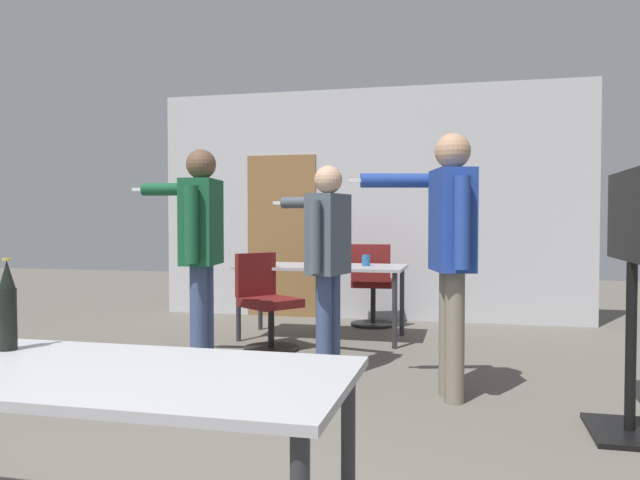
{
  "coord_description": "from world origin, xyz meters",
  "views": [
    {
      "loc": [
        1.21,
        -1.5,
        1.24
      ],
      "look_at": [
        0.26,
        2.5,
        1.1
      ],
      "focal_mm": 35.0,
      "sensor_mm": 36.0,
      "label": 1
    }
  ],
  "objects_px": {
    "office_chair_mid_tucked": "(267,305)",
    "office_chair_far_right": "(372,287)",
    "person_far_watching": "(200,238)",
    "person_center_tall": "(450,238)",
    "drink_cup": "(366,260)",
    "person_right_polo": "(327,249)",
    "tv_screen": "(633,271)",
    "beer_bottle": "(7,307)"
  },
  "relations": [
    {
      "from": "office_chair_mid_tucked",
      "to": "office_chair_far_right",
      "type": "xyz_separation_m",
      "value": [
        0.8,
        1.45,
        0.04
      ]
    },
    {
      "from": "person_far_watching",
      "to": "office_chair_mid_tucked",
      "type": "bearing_deg",
      "value": -22.21
    },
    {
      "from": "person_center_tall",
      "to": "drink_cup",
      "type": "relative_size",
      "value": 16.14
    },
    {
      "from": "person_right_polo",
      "to": "office_chair_mid_tucked",
      "type": "distance_m",
      "value": 1.3
    },
    {
      "from": "person_right_polo",
      "to": "tv_screen",
      "type": "bearing_deg",
      "value": -102.52
    },
    {
      "from": "office_chair_mid_tucked",
      "to": "tv_screen",
      "type": "bearing_deg",
      "value": 94.62
    },
    {
      "from": "tv_screen",
      "to": "office_chair_far_right",
      "type": "distance_m",
      "value": 3.82
    },
    {
      "from": "person_right_polo",
      "to": "person_center_tall",
      "type": "bearing_deg",
      "value": -102.04
    },
    {
      "from": "office_chair_far_right",
      "to": "office_chair_mid_tucked",
      "type": "bearing_deg",
      "value": -120.97
    },
    {
      "from": "tv_screen",
      "to": "beer_bottle",
      "type": "xyz_separation_m",
      "value": [
        -2.54,
        -1.91,
        -0.03
      ]
    },
    {
      "from": "person_right_polo",
      "to": "person_far_watching",
      "type": "bearing_deg",
      "value": 109.01
    },
    {
      "from": "person_far_watching",
      "to": "office_chair_far_right",
      "type": "xyz_separation_m",
      "value": [
        1.04,
        2.42,
        -0.63
      ]
    },
    {
      "from": "office_chair_mid_tucked",
      "to": "beer_bottle",
      "type": "height_order",
      "value": "beer_bottle"
    },
    {
      "from": "person_far_watching",
      "to": "office_chair_mid_tucked",
      "type": "height_order",
      "value": "person_far_watching"
    },
    {
      "from": "person_far_watching",
      "to": "beer_bottle",
      "type": "xyz_separation_m",
      "value": [
        0.48,
        -2.73,
        -0.17
      ]
    },
    {
      "from": "office_chair_mid_tucked",
      "to": "office_chair_far_right",
      "type": "relative_size",
      "value": 0.95
    },
    {
      "from": "tv_screen",
      "to": "person_right_polo",
      "type": "distance_m",
      "value": 2.2
    },
    {
      "from": "office_chair_mid_tucked",
      "to": "beer_bottle",
      "type": "distance_m",
      "value": 3.74
    },
    {
      "from": "beer_bottle",
      "to": "tv_screen",
      "type": "bearing_deg",
      "value": 36.97
    },
    {
      "from": "office_chair_far_right",
      "to": "beer_bottle",
      "type": "height_order",
      "value": "beer_bottle"
    },
    {
      "from": "person_far_watching",
      "to": "person_right_polo",
      "type": "xyz_separation_m",
      "value": [
        1.03,
        0.12,
        -0.08
      ]
    },
    {
      "from": "office_chair_mid_tucked",
      "to": "drink_cup",
      "type": "xyz_separation_m",
      "value": [
        0.85,
        0.65,
        0.4
      ]
    },
    {
      "from": "person_far_watching",
      "to": "office_chair_far_right",
      "type": "distance_m",
      "value": 2.71
    },
    {
      "from": "person_far_watching",
      "to": "person_right_polo",
      "type": "bearing_deg",
      "value": -91.66
    },
    {
      "from": "tv_screen",
      "to": "person_far_watching",
      "type": "bearing_deg",
      "value": -105.12
    },
    {
      "from": "person_far_watching",
      "to": "beer_bottle",
      "type": "distance_m",
      "value": 2.78
    },
    {
      "from": "tv_screen",
      "to": "office_chair_far_right",
      "type": "xyz_separation_m",
      "value": [
        -1.97,
        3.24,
        -0.49
      ]
    },
    {
      "from": "tv_screen",
      "to": "person_far_watching",
      "type": "distance_m",
      "value": 3.13
    },
    {
      "from": "tv_screen",
      "to": "person_center_tall",
      "type": "relative_size",
      "value": 0.84
    },
    {
      "from": "tv_screen",
      "to": "person_center_tall",
      "type": "height_order",
      "value": "person_center_tall"
    },
    {
      "from": "person_far_watching",
      "to": "office_chair_mid_tucked",
      "type": "distance_m",
      "value": 1.2
    },
    {
      "from": "person_far_watching",
      "to": "drink_cup",
      "type": "height_order",
      "value": "person_far_watching"
    },
    {
      "from": "tv_screen",
      "to": "beer_bottle",
      "type": "relative_size",
      "value": 4.53
    },
    {
      "from": "office_chair_mid_tucked",
      "to": "person_right_polo",
      "type": "bearing_deg",
      "value": 79.8
    },
    {
      "from": "tv_screen",
      "to": "person_right_polo",
      "type": "relative_size",
      "value": 0.92
    },
    {
      "from": "person_far_watching",
      "to": "person_right_polo",
      "type": "relative_size",
      "value": 1.08
    },
    {
      "from": "drink_cup",
      "to": "person_far_watching",
      "type": "bearing_deg",
      "value": -124.05
    },
    {
      "from": "person_far_watching",
      "to": "person_center_tall",
      "type": "height_order",
      "value": "person_center_tall"
    },
    {
      "from": "person_center_tall",
      "to": "office_chair_far_right",
      "type": "distance_m",
      "value": 2.97
    },
    {
      "from": "tv_screen",
      "to": "person_far_watching",
      "type": "xyz_separation_m",
      "value": [
        -3.02,
        0.82,
        0.14
      ]
    },
    {
      "from": "beer_bottle",
      "to": "person_far_watching",
      "type": "bearing_deg",
      "value": 99.89
    },
    {
      "from": "tv_screen",
      "to": "office_chair_far_right",
      "type": "relative_size",
      "value": 1.59
    }
  ]
}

